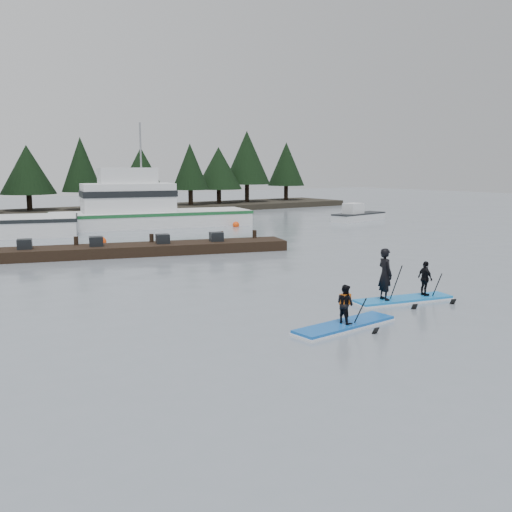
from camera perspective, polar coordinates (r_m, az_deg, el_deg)
ground at (r=18.89m, az=10.47°, el=-5.65°), size 160.00×160.00×0.00m
far_shore at (r=56.53m, az=-21.30°, el=3.90°), size 70.00×8.00×0.60m
treeline at (r=56.55m, az=-21.29°, el=3.60°), size 60.00×4.00×8.00m
fishing_boat_medium at (r=45.71m, az=-10.87°, el=3.72°), size 15.88×7.55×9.00m
skiff at (r=50.63m, az=10.24°, el=3.87°), size 5.81×2.57×0.65m
floating_dock at (r=31.31m, az=-12.00°, el=0.63°), size 16.56×6.97×0.55m
buoy_b at (r=35.95m, az=-15.18°, el=1.13°), size 0.60×0.60×0.60m
buoy_c at (r=44.83m, az=-2.02°, el=2.94°), size 0.53×0.53×0.53m
paddleboard_solo at (r=17.11m, az=8.87°, el=-5.94°), size 3.58×1.18×1.77m
paddleboard_duo at (r=20.63m, az=14.29°, el=-2.71°), size 3.75×1.73×2.39m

